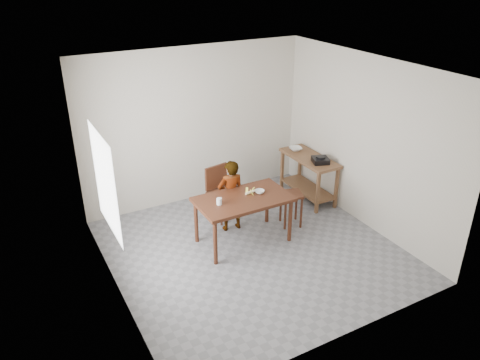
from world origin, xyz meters
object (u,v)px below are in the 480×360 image
child (231,196)px  prep_counter (308,177)px  dining_chair (223,194)px  dining_table (243,220)px  stool (291,209)px

child → prep_counter: bearing=-165.9°
prep_counter → dining_chair: size_ratio=1.36×
child → dining_table: bearing=93.4°
dining_table → prep_counter: (1.72, 0.70, 0.03)m
dining_chair → stool: (0.85, -0.73, -0.16)m
dining_chair → stool: 1.13m
dining_table → dining_chair: size_ratio=1.59×
dining_table → dining_chair: bearing=85.0°
child → dining_chair: (0.06, 0.38, -0.15)m
child → stool: size_ratio=2.09×
stool → prep_counter: bearing=38.4°
dining_table → child: (0.01, 0.41, 0.22)m
child → stool: child is taller
stool → child: bearing=159.2°
child → dining_chair: bearing=-94.5°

